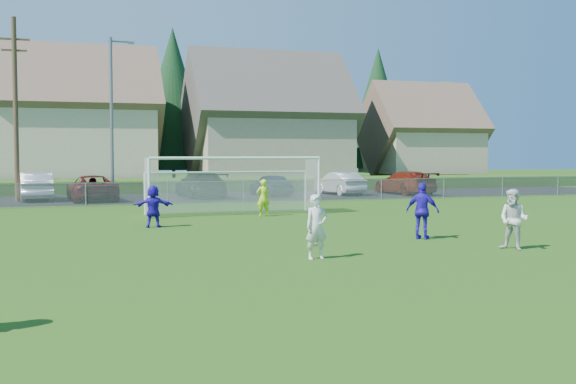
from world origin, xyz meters
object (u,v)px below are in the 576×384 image
Objects in this scene: player_white_b at (514,220)px; car_d at (201,185)px; soccer_ball at (316,242)px; soccer_goal at (232,177)px; car_e at (271,185)px; car_b at (36,186)px; car_g at (405,183)px; car_c at (92,188)px; player_white_a at (317,227)px; player_blue_a at (423,211)px; car_f at (340,183)px; goalkeeper at (263,198)px; player_blue_b at (153,206)px.

car_d is (-4.26, 24.13, -0.07)m from player_white_b.
soccer_goal is at bearing 90.15° from soccer_ball.
car_e is (5.05, 21.92, 0.57)m from soccer_ball.
car_b is 9.22m from car_d.
soccer_goal is (-13.75, -10.32, 0.89)m from car_g.
car_c is at bearing 3.03° from car_d.
player_white_a is 0.97× the size of player_white_b.
car_e is (10.68, 1.07, -0.02)m from car_c.
player_white_b is at bearing -69.31° from soccer_goal.
car_d reaches higher than car_e.
player_blue_a is 0.40× the size of car_f.
car_b is at bearing -55.82° from goalkeeper.
car_d is (-3.01, 21.33, -0.11)m from player_blue_a.
player_blue_b is at bearing 68.92° from car_d.
car_d is 4.43m from car_e.
player_white_b reaches higher than car_c.
soccer_goal is (-9.62, -11.28, 0.91)m from car_f.
player_blue_b is (-3.08, 8.50, -0.05)m from player_white_a.
player_white_a is 11.55m from goalkeeper.
goalkeeper is 0.36× the size of car_f.
player_white_b is at bearing 106.51° from goalkeeper.
car_d is (1.43, 24.00, -0.04)m from player_white_a.
player_blue_a is at bearing 150.24° from player_blue_b.
soccer_ball is 0.04× the size of car_c.
car_g is (8.68, -1.02, 0.06)m from car_e.
car_d is at bearing -8.44° from car_g.
car_e is at bearing 179.91° from car_c.
car_f is (8.98, 0.15, -0.05)m from car_d.
car_f is at bearing 60.94° from player_white_a.
car_g is (10.09, 20.52, -0.13)m from player_blue_a.
player_blue_b is 0.38× the size of car_e.
player_blue_b is (-8.78, 8.63, -0.08)m from player_white_b.
car_e is at bearing -47.89° from player_blue_a.
car_c is 19.36m from car_g.
player_blue_a reaches higher than player_blue_b.
car_f is (9.60, 21.86, 0.60)m from soccer_ball.
car_c is 15.26m from car_f.
goalkeeper is 0.30× the size of car_c.
car_f is 0.85× the size of car_g.
car_d reaches higher than soccer_ball.
car_b is at bearing -8.06° from car_g.
goalkeeper is 0.21× the size of soccer_goal.
player_white_a is at bearing -93.50° from soccer_goal.
car_e is (4.06, 12.80, -0.09)m from goalkeeper.
soccer_ball is at bearing 130.09° from player_blue_b.
player_blue_b is at bearing 122.07° from soccer_ball.
player_blue_a reaches higher than car_g.
car_g is 0.69× the size of soccer_goal.
car_b reaches higher than car_e.
player_white_a is 1.04× the size of goalkeeper.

